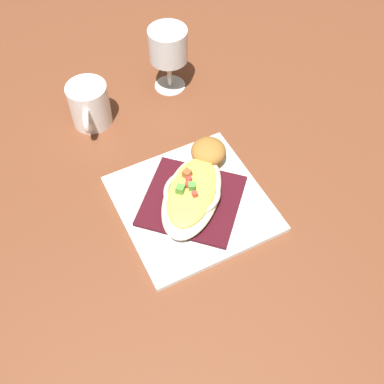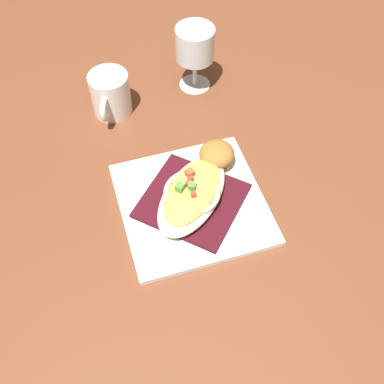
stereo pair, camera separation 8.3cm
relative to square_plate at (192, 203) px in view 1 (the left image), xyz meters
The scene contains 7 objects.
ground_plane 0.01m from the square_plate, ahead, with size 2.60×2.60×0.00m, color brown.
square_plate is the anchor object (origin of this frame).
folded_napkin 0.01m from the square_plate, ahead, with size 0.16×0.17×0.01m, color #410F19.
gratin_dish 0.03m from the square_plate, 123.81° to the left, with size 0.19×0.22×0.05m.
muffin 0.11m from the square_plate, 54.34° to the left, with size 0.07×0.07×0.05m.
coffee_mug 0.30m from the square_plate, 116.46° to the left, with size 0.08×0.11×0.09m.
stemmed_glass 0.35m from the square_plate, 81.03° to the left, with size 0.08×0.08×0.14m.
Camera 1 is at (-0.15, -0.47, 0.71)m, focal length 43.97 mm.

